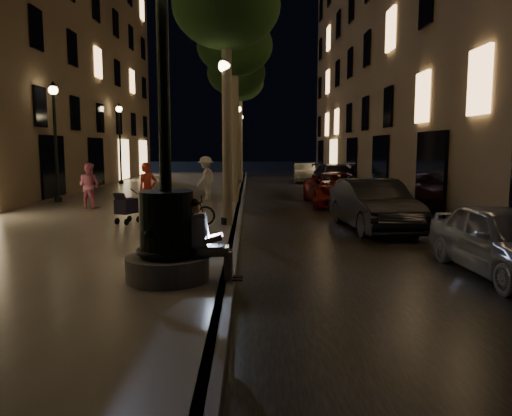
{
  "coord_description": "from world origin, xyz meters",
  "views": [
    {
      "loc": [
        0.39,
        -6.24,
        2.44
      ],
      "look_at": [
        0.51,
        3.0,
        1.29
      ],
      "focal_mm": 35.0,
      "sensor_mm": 36.0,
      "label": 1
    }
  ],
  "objects_px": {
    "tree_near": "(226,7)",
    "lamp_curb_a": "(225,118)",
    "fountain_lamppost": "(167,220)",
    "car_fifth": "(304,173)",
    "seated_man_laptop": "(204,237)",
    "car_third": "(337,189)",
    "car_second": "(373,205)",
    "lamp_left_c": "(120,133)",
    "tree_far": "(240,83)",
    "lamp_curb_b": "(234,128)",
    "stroller": "(127,206)",
    "lamp_curb_d": "(241,136)",
    "lamp_curb_c": "(238,133)",
    "bicycle": "(186,211)",
    "pedestrian_pink": "(89,186)",
    "lamp_left_b": "(55,126)",
    "pedestrian_red": "(148,190)",
    "car_front": "(505,241)",
    "tree_second": "(235,47)",
    "pedestrian_white": "(206,178)",
    "tree_third": "(236,74)",
    "car_rear": "(336,177)"
  },
  "relations": [
    {
      "from": "lamp_curb_c",
      "to": "car_second",
      "type": "bearing_deg",
      "value": -74.82
    },
    {
      "from": "tree_third",
      "to": "stroller",
      "type": "xyz_separation_m",
      "value": [
        -2.88,
        -11.81,
        -5.43
      ]
    },
    {
      "from": "tree_near",
      "to": "lamp_curb_a",
      "type": "height_order",
      "value": "tree_near"
    },
    {
      "from": "lamp_left_c",
      "to": "car_rear",
      "type": "xyz_separation_m",
      "value": [
        12.56,
        -2.6,
        -2.51
      ]
    },
    {
      "from": "lamp_curb_b",
      "to": "stroller",
      "type": "xyz_separation_m",
      "value": [
        -2.88,
        -7.81,
        -2.53
      ]
    },
    {
      "from": "tree_far",
      "to": "seated_man_laptop",
      "type": "bearing_deg",
      "value": -90.4
    },
    {
      "from": "lamp_curb_c",
      "to": "pedestrian_white",
      "type": "xyz_separation_m",
      "value": [
        -1.16,
        -9.2,
        -2.12
      ]
    },
    {
      "from": "car_front",
      "to": "pedestrian_red",
      "type": "distance_m",
      "value": 10.39
    },
    {
      "from": "lamp_curb_b",
      "to": "pedestrian_red",
      "type": "relative_size",
      "value": 2.77
    },
    {
      "from": "car_fifth",
      "to": "tree_far",
      "type": "bearing_deg",
      "value": -156.02
    },
    {
      "from": "seated_man_laptop",
      "to": "pedestrian_pink",
      "type": "xyz_separation_m",
      "value": [
        -5.06,
        9.84,
        0.1
      ]
    },
    {
      "from": "fountain_lamppost",
      "to": "lamp_curb_d",
      "type": "xyz_separation_m",
      "value": [
        0.7,
        30.0,
        2.02
      ]
    },
    {
      "from": "tree_third",
      "to": "car_front",
      "type": "relative_size",
      "value": 1.81
    },
    {
      "from": "fountain_lamppost",
      "to": "car_fifth",
      "type": "xyz_separation_m",
      "value": [
        5.09,
        25.58,
        -0.56
      ]
    },
    {
      "from": "pedestrian_red",
      "to": "lamp_left_c",
      "type": "bearing_deg",
      "value": 67.23
    },
    {
      "from": "pedestrian_pink",
      "to": "lamp_left_c",
      "type": "bearing_deg",
      "value": -63.96
    },
    {
      "from": "tree_near",
      "to": "car_third",
      "type": "relative_size",
      "value": 1.49
    },
    {
      "from": "pedestrian_red",
      "to": "car_third",
      "type": "bearing_deg",
      "value": -5.14
    },
    {
      "from": "seated_man_laptop",
      "to": "pedestrian_pink",
      "type": "relative_size",
      "value": 0.84
    },
    {
      "from": "pedestrian_red",
      "to": "car_second",
      "type": "bearing_deg",
      "value": -51.43
    },
    {
      "from": "tree_third",
      "to": "pedestrian_white",
      "type": "height_order",
      "value": "tree_third"
    },
    {
      "from": "stroller",
      "to": "bicycle",
      "type": "relative_size",
      "value": 0.62
    },
    {
      "from": "stroller",
      "to": "car_fifth",
      "type": "height_order",
      "value": "car_fifth"
    },
    {
      "from": "fountain_lamppost",
      "to": "tree_far",
      "type": "distance_m",
      "value": 24.57
    },
    {
      "from": "car_third",
      "to": "pedestrian_pink",
      "type": "bearing_deg",
      "value": -166.77
    },
    {
      "from": "lamp_curb_b",
      "to": "lamp_curb_d",
      "type": "xyz_separation_m",
      "value": [
        0.0,
        16.0,
        0.0
      ]
    },
    {
      "from": "tree_far",
      "to": "car_second",
      "type": "distance_m",
      "value": 19.2
    },
    {
      "from": "lamp_curb_a",
      "to": "pedestrian_white",
      "type": "distance_m",
      "value": 7.22
    },
    {
      "from": "lamp_curb_b",
      "to": "pedestrian_white",
      "type": "relative_size",
      "value": 2.64
    },
    {
      "from": "lamp_left_b",
      "to": "lamp_curb_d",
      "type": "bearing_deg",
      "value": 68.47
    },
    {
      "from": "tree_far",
      "to": "car_third",
      "type": "relative_size",
      "value": 1.53
    },
    {
      "from": "lamp_left_c",
      "to": "car_fifth",
      "type": "xyz_separation_m",
      "value": [
        11.49,
        3.58,
        -2.59
      ]
    },
    {
      "from": "lamp_left_b",
      "to": "car_second",
      "type": "relative_size",
      "value": 1.07
    },
    {
      "from": "lamp_curb_c",
      "to": "lamp_left_b",
      "type": "bearing_deg",
      "value": -125.37
    },
    {
      "from": "lamp_curb_c",
      "to": "lamp_left_b",
      "type": "height_order",
      "value": "same"
    },
    {
      "from": "stroller",
      "to": "car_second",
      "type": "bearing_deg",
      "value": 23.93
    },
    {
      "from": "tree_second",
      "to": "pedestrian_red",
      "type": "distance_m",
      "value": 7.41
    },
    {
      "from": "seated_man_laptop",
      "to": "car_front",
      "type": "distance_m",
      "value": 5.67
    },
    {
      "from": "car_fifth",
      "to": "bicycle",
      "type": "bearing_deg",
      "value": -101.75
    },
    {
      "from": "seated_man_laptop",
      "to": "lamp_curb_a",
      "type": "bearing_deg",
      "value": 89.17
    },
    {
      "from": "fountain_lamppost",
      "to": "bicycle",
      "type": "bearing_deg",
      "value": 94.13
    },
    {
      "from": "tree_far",
      "to": "pedestrian_white",
      "type": "bearing_deg",
      "value": -96.34
    },
    {
      "from": "car_fifth",
      "to": "pedestrian_red",
      "type": "relative_size",
      "value": 2.27
    },
    {
      "from": "tree_near",
      "to": "lamp_curb_d",
      "type": "height_order",
      "value": "tree_near"
    },
    {
      "from": "seated_man_laptop",
      "to": "car_third",
      "type": "bearing_deg",
      "value": 70.39
    },
    {
      "from": "tree_second",
      "to": "lamp_curb_d",
      "type": "bearing_deg",
      "value": 90.32
    },
    {
      "from": "tree_second",
      "to": "fountain_lamppost",
      "type": "bearing_deg",
      "value": -93.81
    },
    {
      "from": "lamp_curb_a",
      "to": "lamp_curb_b",
      "type": "height_order",
      "value": "same"
    },
    {
      "from": "tree_near",
      "to": "car_second",
      "type": "distance_m",
      "value": 6.95
    },
    {
      "from": "lamp_curb_a",
      "to": "lamp_curb_c",
      "type": "bearing_deg",
      "value": 90.0
    }
  ]
}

